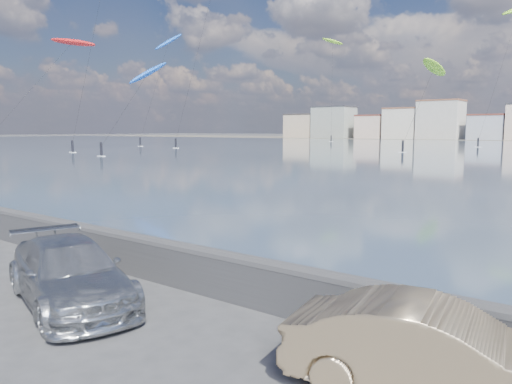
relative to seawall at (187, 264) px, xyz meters
The scene contains 9 objects.
ground 2.76m from the seawall, 90.00° to the right, with size 700.00×700.00×0.00m, color #333335.
seawall is the anchor object (origin of this frame).
car_silver 2.54m from the seawall, 118.64° to the right, with size 1.88×4.63×1.34m, color #ADB0B5.
car_champagne 6.22m from the seawall, 12.71° to the right, with size 1.41×4.05×1.33m, color tan.
kitesurfer_4 71.76m from the seawall, 140.14° to the left, with size 6.11×16.32×15.09m.
kitesurfer_7 83.83m from the seawall, 148.85° to the left, with size 9.87×17.84×19.71m.
kitesurfer_11 152.21m from the seawall, 117.71° to the left, with size 6.69×12.26×31.64m.
kitesurfer_17 113.94m from the seawall, 137.37° to the left, with size 5.73×16.29×26.99m.
kitesurfer_18 81.39m from the seawall, 104.52° to the left, with size 4.05×12.23×15.59m.
Camera 1 is at (8.06, -5.21, 3.66)m, focal length 35.00 mm.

